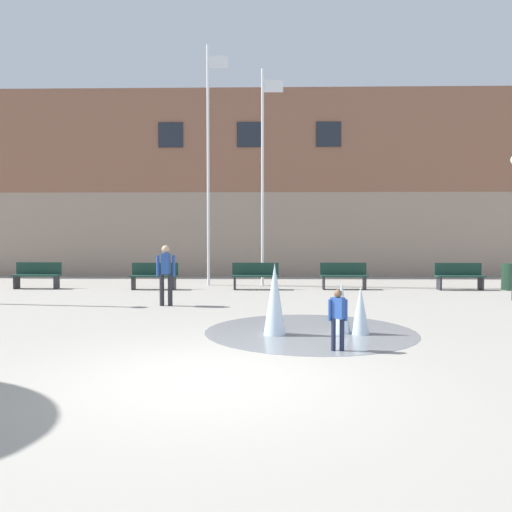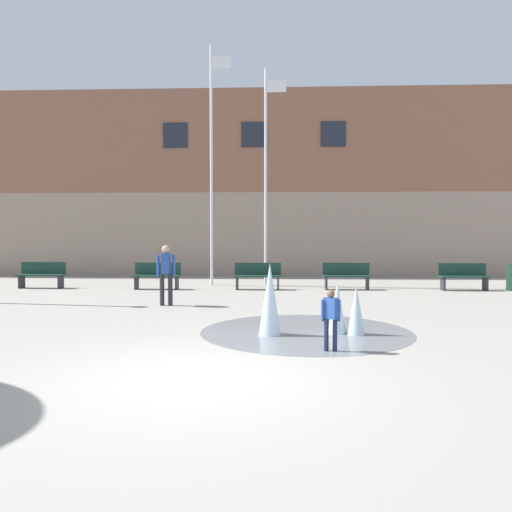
% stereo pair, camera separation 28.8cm
% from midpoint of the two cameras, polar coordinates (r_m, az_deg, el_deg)
% --- Properties ---
extents(ground_plane, '(100.00, 100.00, 0.00)m').
position_cam_midpoint_polar(ground_plane, '(6.66, -6.81, -13.73)').
color(ground_plane, '#9E998E').
extents(library_building, '(36.00, 6.05, 8.40)m').
position_cam_midpoint_polar(library_building, '(25.40, -0.86, 7.66)').
color(library_building, gray).
rests_on(library_building, ground).
extents(splash_fountain, '(4.05, 4.05, 1.34)m').
position_cam_midpoint_polar(splash_fountain, '(9.46, 5.57, -6.17)').
color(splash_fountain, gray).
rests_on(splash_fountain, ground).
extents(park_bench_left_of_flagpoles, '(1.60, 0.44, 0.91)m').
position_cam_midpoint_polar(park_bench_left_of_flagpoles, '(19.02, -24.12, -1.98)').
color(park_bench_left_of_flagpoles, '#28282D').
rests_on(park_bench_left_of_flagpoles, ground).
extents(park_bench_under_left_flagpole, '(1.60, 0.44, 0.91)m').
position_cam_midpoint_polar(park_bench_under_left_flagpole, '(17.47, -12.02, -2.19)').
color(park_bench_under_left_flagpole, '#28282D').
rests_on(park_bench_under_left_flagpole, ground).
extents(park_bench_under_right_flagpole, '(1.60, 0.44, 0.91)m').
position_cam_midpoint_polar(park_bench_under_right_flagpole, '(17.08, -0.56, -2.24)').
color(park_bench_under_right_flagpole, '#28282D').
rests_on(park_bench_under_right_flagpole, ground).
extents(park_bench_near_trashcan, '(1.60, 0.44, 0.91)m').
position_cam_midpoint_polar(park_bench_near_trashcan, '(17.38, 9.52, -2.19)').
color(park_bench_near_trashcan, '#28282D').
rests_on(park_bench_near_trashcan, ground).
extents(park_bench_far_right, '(1.60, 0.44, 0.91)m').
position_cam_midpoint_polar(park_bench_far_right, '(18.27, 21.80, -2.11)').
color(park_bench_far_right, '#28282D').
rests_on(park_bench_far_right, ground).
extents(child_with_pink_shirt, '(0.31, 0.23, 0.99)m').
position_cam_midpoint_polar(child_with_pink_shirt, '(8.08, 8.32, -6.67)').
color(child_with_pink_shirt, '#1E233D').
rests_on(child_with_pink_shirt, ground).
extents(teen_by_trashcan, '(0.50, 0.35, 1.59)m').
position_cam_midpoint_polar(teen_by_trashcan, '(13.30, -10.88, -1.62)').
color(teen_by_trashcan, '#28282D').
rests_on(teen_by_trashcan, ground).
extents(flagpole_left, '(0.80, 0.10, 8.82)m').
position_cam_midpoint_polar(flagpole_left, '(18.80, -5.86, 10.95)').
color(flagpole_left, silver).
rests_on(flagpole_left, ground).
extents(flagpole_right, '(0.80, 0.10, 7.94)m').
position_cam_midpoint_polar(flagpole_right, '(18.61, 0.39, 9.67)').
color(flagpole_right, silver).
rests_on(flagpole_right, ground).
extents(trash_can, '(0.56, 0.56, 0.90)m').
position_cam_midpoint_polar(trash_can, '(18.87, 26.68, -2.14)').
color(trash_can, '#193323').
rests_on(trash_can, ground).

